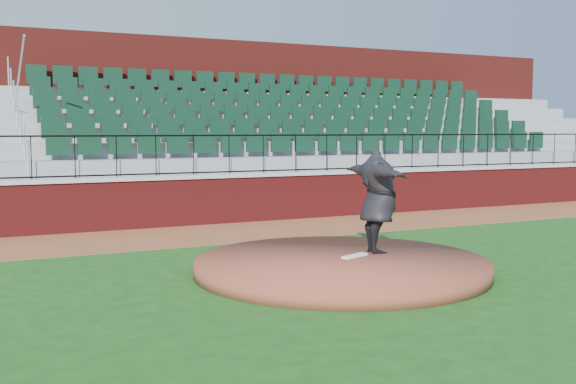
# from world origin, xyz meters

# --- Properties ---
(ground) EXTENTS (90.00, 90.00, 0.00)m
(ground) POSITION_xyz_m (0.00, 0.00, 0.00)
(ground) COLOR #184B15
(ground) RESTS_ON ground
(warning_track) EXTENTS (34.00, 3.20, 0.01)m
(warning_track) POSITION_xyz_m (0.00, 5.40, 0.01)
(warning_track) COLOR brown
(warning_track) RESTS_ON ground
(field_wall) EXTENTS (34.00, 0.35, 1.20)m
(field_wall) POSITION_xyz_m (0.00, 7.00, 0.60)
(field_wall) COLOR maroon
(field_wall) RESTS_ON ground
(wall_cap) EXTENTS (34.00, 0.45, 0.10)m
(wall_cap) POSITION_xyz_m (0.00, 7.00, 1.25)
(wall_cap) COLOR #B7B7B7
(wall_cap) RESTS_ON field_wall
(wall_railing) EXTENTS (34.00, 0.05, 1.00)m
(wall_railing) POSITION_xyz_m (0.00, 7.00, 1.80)
(wall_railing) COLOR black
(wall_railing) RESTS_ON wall_cap
(seating_stands) EXTENTS (34.00, 5.10, 4.60)m
(seating_stands) POSITION_xyz_m (0.00, 9.72, 2.30)
(seating_stands) COLOR gray
(seating_stands) RESTS_ON ground
(concourse_wall) EXTENTS (34.00, 0.50, 5.50)m
(concourse_wall) POSITION_xyz_m (0.00, 12.52, 2.75)
(concourse_wall) COLOR maroon
(concourse_wall) RESTS_ON ground
(pitchers_mound) EXTENTS (5.01, 5.01, 0.25)m
(pitchers_mound) POSITION_xyz_m (0.35, 0.16, 0.12)
(pitchers_mound) COLOR brown
(pitchers_mound) RESTS_ON ground
(pitching_rubber) EXTENTS (0.58, 0.33, 0.04)m
(pitching_rubber) POSITION_xyz_m (0.66, 0.22, 0.27)
(pitching_rubber) COLOR white
(pitching_rubber) RESTS_ON pitchers_mound
(pitcher) EXTENTS (0.99, 2.36, 1.86)m
(pitcher) POSITION_xyz_m (1.24, 0.39, 1.18)
(pitcher) COLOR black
(pitcher) RESTS_ON pitchers_mound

